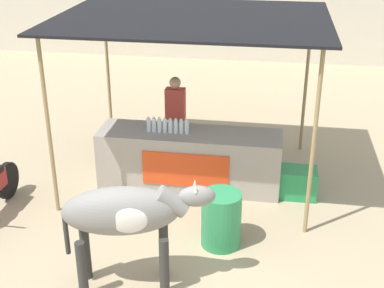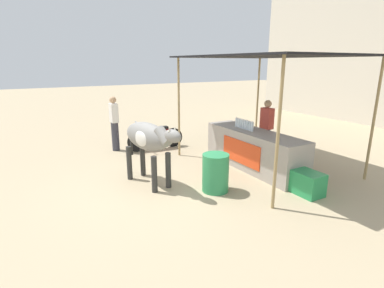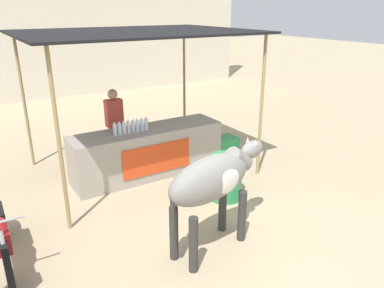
{
  "view_description": "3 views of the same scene",
  "coord_description": "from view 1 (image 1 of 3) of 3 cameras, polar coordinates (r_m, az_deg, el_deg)",
  "views": [
    {
      "loc": [
        1.3,
        -5.67,
        4.4
      ],
      "look_at": [
        0.18,
        1.33,
        1.16
      ],
      "focal_mm": 50.0,
      "sensor_mm": 36.0,
      "label": 1
    },
    {
      "loc": [
        5.55,
        -2.74,
        2.62
      ],
      "look_at": [
        -0.47,
        0.68,
        0.73
      ],
      "focal_mm": 28.0,
      "sensor_mm": 36.0,
      "label": 2
    },
    {
      "loc": [
        -2.92,
        -4.13,
        3.2
      ],
      "look_at": [
        0.14,
        0.77,
        1.07
      ],
      "focal_mm": 35.0,
      "sensor_mm": 36.0,
      "label": 3
    }
  ],
  "objects": [
    {
      "name": "stall_awning",
      "position": [
        8.46,
        0.04,
        12.71
      ],
      "size": [
        4.2,
        3.2,
        2.78
      ],
      "color": "black",
      "rests_on": "ground"
    },
    {
      "name": "cow",
      "position": [
        6.39,
        -6.97,
        -7.45
      ],
      "size": [
        1.85,
        0.82,
        1.44
      ],
      "color": "gray",
      "rests_on": "ground"
    },
    {
      "name": "cooler_box",
      "position": [
        8.83,
        11.2,
        -4.07
      ],
      "size": [
        0.6,
        0.44,
        0.48
      ],
      "primitive_type": "cube",
      "color": "#268C4C",
      "rests_on": "ground"
    },
    {
      "name": "vendor_behind_counter",
      "position": [
        9.48,
        -1.76,
        2.54
      ],
      "size": [
        0.34,
        0.22,
        1.65
      ],
      "color": "#383842",
      "rests_on": "ground"
    },
    {
      "name": "stall_counter",
      "position": [
        8.89,
        -0.27,
        -1.61
      ],
      "size": [
        3.0,
        0.82,
        0.96
      ],
      "color": "#9E9389",
      "rests_on": "ground"
    },
    {
      "name": "water_bottle_row",
      "position": [
        8.66,
        -2.62,
        1.95
      ],
      "size": [
        0.7,
        0.07,
        0.25
      ],
      "color": "silver",
      "rests_on": "stall_counter"
    },
    {
      "name": "ground_plane",
      "position": [
        7.3,
        -3.13,
        -12.57
      ],
      "size": [
        60.0,
        60.0,
        0.0
      ],
      "primitive_type": "plane",
      "color": "tan"
    },
    {
      "name": "water_barrel",
      "position": [
        7.44,
        3.13,
        -8.02
      ],
      "size": [
        0.55,
        0.55,
        0.8
      ],
      "primitive_type": "cylinder",
      "color": "#2D8C51",
      "rests_on": "ground"
    }
  ]
}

